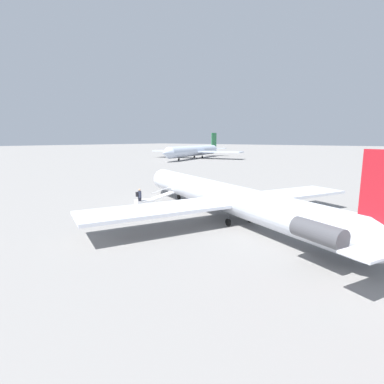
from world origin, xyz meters
name	(u,v)px	position (x,y,z in m)	size (l,w,h in m)	color
ground_plane	(221,217)	(0.00, 0.00, 0.00)	(600.00, 600.00, 0.00)	gray
airplane_main	(227,198)	(-0.81, 0.35, 1.80)	(29.15, 23.04, 6.05)	silver
airplane_far_right	(195,151)	(48.85, -59.30, 2.62)	(32.06, 41.41, 8.80)	silver
boarding_stairs	(148,201)	(8.42, 0.40, 0.36)	(2.50, 4.09, 1.57)	silver
passenger	(139,196)	(8.47, 1.55, 1.00)	(0.45, 0.57, 1.74)	#23232D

